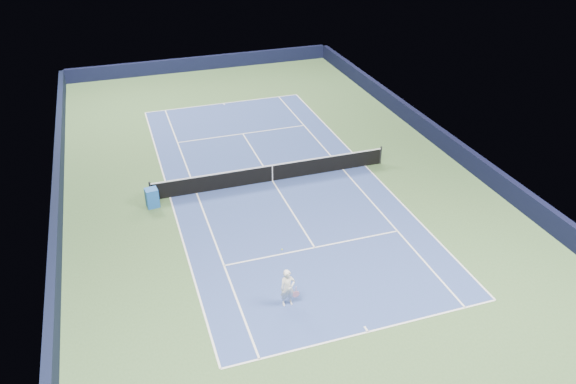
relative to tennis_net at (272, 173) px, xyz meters
name	(u,v)px	position (x,y,z in m)	size (l,w,h in m)	color
ground	(272,181)	(0.00, 0.00, -0.50)	(40.00, 40.00, 0.00)	#3C5C32
wall_far	(202,63)	(0.00, 19.82, 0.05)	(22.00, 0.35, 1.10)	black
wall_right	(449,144)	(10.82, 0.00, 0.05)	(0.35, 40.00, 1.10)	black
wall_left	(57,206)	(-10.82, 0.00, 0.05)	(0.35, 40.00, 1.10)	black
court_surface	(272,181)	(0.00, 0.00, -0.50)	(10.97, 23.77, 0.01)	navy
baseline_far	(224,103)	(0.00, 11.88, -0.50)	(10.97, 0.08, 0.00)	white
baseline_near	(368,332)	(0.00, -11.88, -0.50)	(10.97, 0.08, 0.00)	white
sideline_doubles_right	(365,166)	(5.49, 0.00, -0.50)	(0.08, 23.77, 0.00)	white
sideline_doubles_left	(170,197)	(-5.49, 0.00, -0.50)	(0.08, 23.77, 0.00)	white
sideline_singles_right	(343,169)	(4.12, 0.00, -0.50)	(0.08, 23.77, 0.00)	white
sideline_singles_left	(197,193)	(-4.12, 0.00, -0.50)	(0.08, 23.77, 0.00)	white
service_line_far	(243,134)	(0.00, 6.40, -0.50)	(8.23, 0.08, 0.00)	white
service_line_near	(315,247)	(0.00, -6.40, -0.50)	(8.23, 0.08, 0.00)	white
center_service_line	(272,181)	(0.00, 0.00, -0.50)	(0.08, 12.80, 0.00)	white
center_mark_far	(224,104)	(0.00, 11.73, -0.50)	(0.08, 0.30, 0.00)	white
center_mark_near	(366,329)	(0.00, -11.73, -0.50)	(0.08, 0.30, 0.00)	white
tennis_net	(272,173)	(0.00, 0.00, 0.00)	(12.90, 0.10, 1.07)	black
sponsor_cube	(152,198)	(-6.40, -0.59, -0.01)	(0.66, 0.62, 0.98)	#1D55AF
tennis_player	(288,288)	(-2.30, -9.54, 0.30)	(0.76, 1.23, 1.92)	white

